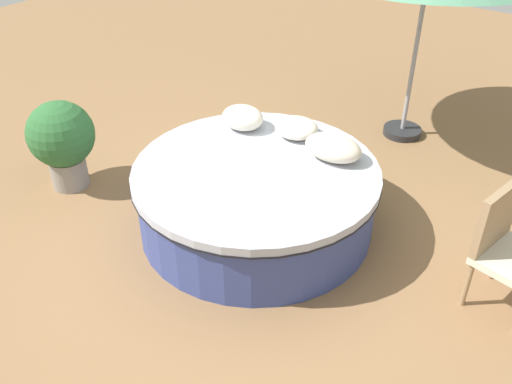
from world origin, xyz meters
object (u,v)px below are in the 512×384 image
object	(u,v)px
round_bed	(256,197)
patio_chair	(507,243)
throw_pillow_1	(296,128)
planter	(62,139)
throw_pillow_2	(243,117)
throw_pillow_0	(333,148)

from	to	relation	value
round_bed	patio_chair	distance (m)	2.07
throw_pillow_1	patio_chair	world-z (taller)	patio_chair
round_bed	patio_chair	size ratio (longest dim) A/B	2.21
throw_pillow_1	planter	distance (m)	2.28
round_bed	planter	world-z (taller)	planter
throw_pillow_2	planter	world-z (taller)	planter
throw_pillow_0	throw_pillow_1	world-z (taller)	throw_pillow_0
patio_chair	throw_pillow_1	bearing A→B (deg)	-88.71
throw_pillow_0	patio_chair	distance (m)	1.61
throw_pillow_0	throw_pillow_1	size ratio (longest dim) A/B	1.27
throw_pillow_2	patio_chair	size ratio (longest dim) A/B	0.43
throw_pillow_0	throw_pillow_1	bearing A→B (deg)	161.35
round_bed	throw_pillow_2	xyz separation A→B (m)	(-0.54, 0.53, 0.41)
throw_pillow_1	throw_pillow_2	size ratio (longest dim) A/B	0.98
planter	throw_pillow_2	bearing A→B (deg)	38.01
patio_chair	planter	size ratio (longest dim) A/B	1.08
throw_pillow_1	round_bed	bearing A→B (deg)	-87.08
throw_pillow_1	patio_chair	size ratio (longest dim) A/B	0.42
round_bed	throw_pillow_0	size ratio (longest dim) A/B	4.12
patio_chair	planter	bearing A→B (deg)	-65.89
round_bed	planter	xyz separation A→B (m)	(-1.93, -0.56, 0.21)
round_bed	throw_pillow_2	size ratio (longest dim) A/B	5.16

